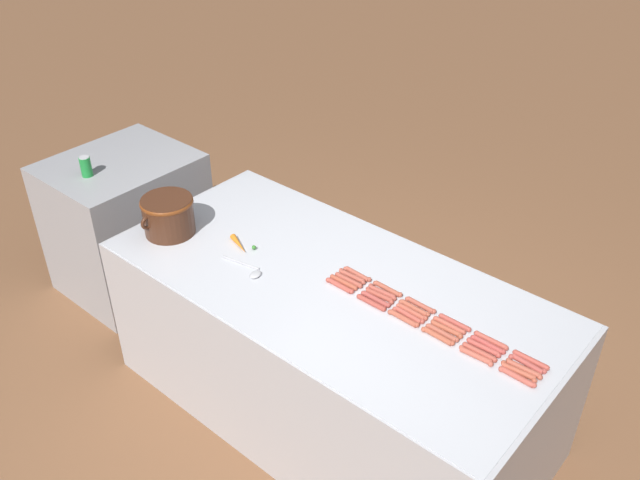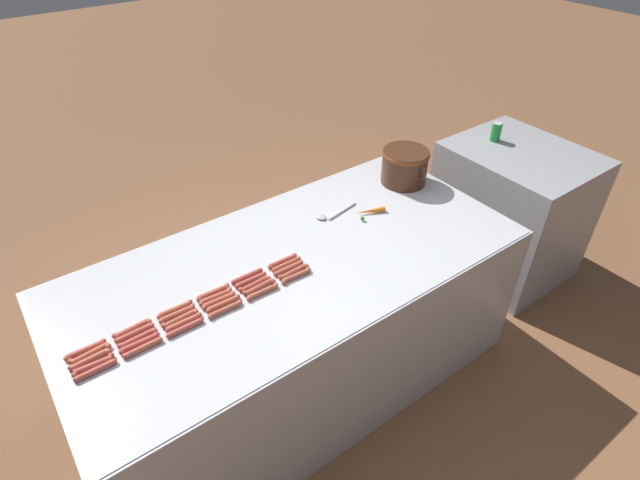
# 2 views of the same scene
# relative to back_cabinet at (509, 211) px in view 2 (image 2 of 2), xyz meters

# --- Properties ---
(ground_plane) EXTENTS (20.00, 20.00, 0.00)m
(ground_plane) POSITION_rel_back_cabinet_xyz_m (-0.02, -1.78, -0.46)
(ground_plane) COLOR brown
(griddle_counter) EXTENTS (1.10, 2.29, 0.87)m
(griddle_counter) POSITION_rel_back_cabinet_xyz_m (-0.02, -1.78, -0.02)
(griddle_counter) COLOR #BCBCC1
(griddle_counter) RESTS_ON ground_plane
(back_cabinet) EXTENTS (0.88, 0.74, 0.92)m
(back_cabinet) POSITION_rel_back_cabinet_xyz_m (0.00, 0.00, 0.00)
(back_cabinet) COLOR #A0A0A4
(back_cabinet) RESTS_ON ground_plane
(hot_dog_0) EXTENTS (0.03, 0.17, 0.02)m
(hot_dog_0) POSITION_rel_back_cabinet_xyz_m (-0.04, -2.76, 0.42)
(hot_dog_0) COLOR #B95041
(hot_dog_0) RESTS_ON griddle_counter
(hot_dog_1) EXTENTS (0.03, 0.17, 0.02)m
(hot_dog_1) POSITION_rel_back_cabinet_xyz_m (-0.04, -2.58, 0.42)
(hot_dog_1) COLOR #B95341
(hot_dog_1) RESTS_ON griddle_counter
(hot_dog_2) EXTENTS (0.03, 0.17, 0.02)m
(hot_dog_2) POSITION_rel_back_cabinet_xyz_m (-0.04, -2.39, 0.42)
(hot_dog_2) COLOR #B25239
(hot_dog_2) RESTS_ON griddle_counter
(hot_dog_3) EXTENTS (0.03, 0.17, 0.02)m
(hot_dog_3) POSITION_rel_back_cabinet_xyz_m (-0.04, -2.21, 0.42)
(hot_dog_3) COLOR #B2513B
(hot_dog_3) RESTS_ON griddle_counter
(hot_dog_4) EXTENTS (0.02, 0.17, 0.02)m
(hot_dog_4) POSITION_rel_back_cabinet_xyz_m (-0.04, -2.03, 0.42)
(hot_dog_4) COLOR #AD4439
(hot_dog_4) RESTS_ON griddle_counter
(hot_dog_5) EXTENTS (0.03, 0.17, 0.02)m
(hot_dog_5) POSITION_rel_back_cabinet_xyz_m (-0.04, -1.84, 0.42)
(hot_dog_5) COLOR #B84B3E
(hot_dog_5) RESTS_ON griddle_counter
(hot_dog_6) EXTENTS (0.04, 0.17, 0.02)m
(hot_dog_6) POSITION_rel_back_cabinet_xyz_m (-0.01, -2.76, 0.42)
(hot_dog_6) COLOR #B3513A
(hot_dog_6) RESTS_ON griddle_counter
(hot_dog_7) EXTENTS (0.03, 0.17, 0.02)m
(hot_dog_7) POSITION_rel_back_cabinet_xyz_m (-0.01, -2.58, 0.42)
(hot_dog_7) COLOR #AF4D3D
(hot_dog_7) RESTS_ON griddle_counter
(hot_dog_8) EXTENTS (0.03, 0.17, 0.02)m
(hot_dog_8) POSITION_rel_back_cabinet_xyz_m (-0.01, -2.39, 0.42)
(hot_dog_8) COLOR #AD533F
(hot_dog_8) RESTS_ON griddle_counter
(hot_dog_9) EXTENTS (0.03, 0.17, 0.02)m
(hot_dog_9) POSITION_rel_back_cabinet_xyz_m (-0.01, -2.21, 0.42)
(hot_dog_9) COLOR #B64E40
(hot_dog_9) RESTS_ON griddle_counter
(hot_dog_10) EXTENTS (0.03, 0.17, 0.02)m
(hot_dog_10) POSITION_rel_back_cabinet_xyz_m (-0.01, -2.03, 0.42)
(hot_dog_10) COLOR #AC483F
(hot_dog_10) RESTS_ON griddle_counter
(hot_dog_11) EXTENTS (0.02, 0.17, 0.02)m
(hot_dog_11) POSITION_rel_back_cabinet_xyz_m (-0.01, -1.84, 0.42)
(hot_dog_11) COLOR #B05038
(hot_dog_11) RESTS_ON griddle_counter
(hot_dog_12) EXTENTS (0.03, 0.17, 0.02)m
(hot_dog_12) POSITION_rel_back_cabinet_xyz_m (0.02, -2.76, 0.42)
(hot_dog_12) COLOR #B0533E
(hot_dog_12) RESTS_ON griddle_counter
(hot_dog_13) EXTENTS (0.03, 0.17, 0.02)m
(hot_dog_13) POSITION_rel_back_cabinet_xyz_m (0.03, -2.58, 0.42)
(hot_dog_13) COLOR #B7493F
(hot_dog_13) RESTS_ON griddle_counter
(hot_dog_14) EXTENTS (0.03, 0.17, 0.02)m
(hot_dog_14) POSITION_rel_back_cabinet_xyz_m (0.03, -2.39, 0.42)
(hot_dog_14) COLOR #AF5138
(hot_dog_14) RESTS_ON griddle_counter
(hot_dog_15) EXTENTS (0.03, 0.17, 0.02)m
(hot_dog_15) POSITION_rel_back_cabinet_xyz_m (0.02, -2.21, 0.42)
(hot_dog_15) COLOR #B5523E
(hot_dog_15) RESTS_ON griddle_counter
(hot_dog_16) EXTENTS (0.03, 0.17, 0.02)m
(hot_dog_16) POSITION_rel_back_cabinet_xyz_m (0.02, -2.03, 0.42)
(hot_dog_16) COLOR #AC4A3A
(hot_dog_16) RESTS_ON griddle_counter
(hot_dog_17) EXTENTS (0.02, 0.17, 0.02)m
(hot_dog_17) POSITION_rel_back_cabinet_xyz_m (0.02, -1.84, 0.42)
(hot_dog_17) COLOR #AE503F
(hot_dog_17) RESTS_ON griddle_counter
(hot_dog_18) EXTENTS (0.03, 0.17, 0.02)m
(hot_dog_18) POSITION_rel_back_cabinet_xyz_m (0.06, -2.76, 0.42)
(hot_dog_18) COLOR #B14840
(hot_dog_18) RESTS_ON griddle_counter
(hot_dog_19) EXTENTS (0.03, 0.17, 0.02)m
(hot_dog_19) POSITION_rel_back_cabinet_xyz_m (0.05, -2.58, 0.42)
(hot_dog_19) COLOR #B3443E
(hot_dog_19) RESTS_ON griddle_counter
(hot_dog_20) EXTENTS (0.03, 0.17, 0.02)m
(hot_dog_20) POSITION_rel_back_cabinet_xyz_m (0.05, -2.39, 0.42)
(hot_dog_20) COLOR #B75341
(hot_dog_20) RESTS_ON griddle_counter
(hot_dog_21) EXTENTS (0.03, 0.17, 0.02)m
(hot_dog_21) POSITION_rel_back_cabinet_xyz_m (0.05, -2.20, 0.42)
(hot_dog_21) COLOR #AE533C
(hot_dog_21) RESTS_ON griddle_counter
(hot_dog_22) EXTENTS (0.03, 0.17, 0.02)m
(hot_dog_22) POSITION_rel_back_cabinet_xyz_m (0.05, -2.02, 0.42)
(hot_dog_22) COLOR #AD4D3F
(hot_dog_22) RESTS_ON griddle_counter
(hot_dog_23) EXTENTS (0.03, 0.17, 0.02)m
(hot_dog_23) POSITION_rel_back_cabinet_xyz_m (0.06, -1.84, 0.42)
(hot_dog_23) COLOR #AB4F3F
(hot_dog_23) RESTS_ON griddle_counter
(hot_dog_24) EXTENTS (0.02, 0.17, 0.02)m
(hot_dog_24) POSITION_rel_back_cabinet_xyz_m (0.09, -2.76, 0.42)
(hot_dog_24) COLOR #B3493D
(hot_dog_24) RESTS_ON griddle_counter
(hot_dog_25) EXTENTS (0.03, 0.17, 0.02)m
(hot_dog_25) POSITION_rel_back_cabinet_xyz_m (0.09, -2.58, 0.42)
(hot_dog_25) COLOR #B64E40
(hot_dog_25) RESTS_ON griddle_counter
(hot_dog_26) EXTENTS (0.03, 0.17, 0.02)m
(hot_dog_26) POSITION_rel_back_cabinet_xyz_m (0.09, -2.40, 0.42)
(hot_dog_26) COLOR #AF493E
(hot_dog_26) RESTS_ON griddle_counter
(hot_dog_27) EXTENTS (0.03, 0.17, 0.02)m
(hot_dog_27) POSITION_rel_back_cabinet_xyz_m (0.09, -2.21, 0.42)
(hot_dog_27) COLOR #AD513F
(hot_dog_27) RESTS_ON griddle_counter
(hot_dog_28) EXTENTS (0.03, 0.17, 0.02)m
(hot_dog_28) POSITION_rel_back_cabinet_xyz_m (0.09, -2.03, 0.42)
(hot_dog_28) COLOR #AD533E
(hot_dog_28) RESTS_ON griddle_counter
(hot_dog_29) EXTENTS (0.03, 0.17, 0.02)m
(hot_dog_29) POSITION_rel_back_cabinet_xyz_m (0.09, -1.84, 0.42)
(hot_dog_29) COLOR #AD5341
(hot_dog_29) RESTS_ON griddle_counter
(bean_pot) EXTENTS (0.35, 0.28, 0.21)m
(bean_pot) POSITION_rel_back_cabinet_xyz_m (-0.25, -0.84, 0.53)
(bean_pot) COLOR #472616
(bean_pot) RESTS_ON griddle_counter
(serving_spoon) EXTENTS (0.09, 0.27, 0.02)m
(serving_spoon) POSITION_rel_back_cabinet_xyz_m (-0.23, -1.42, 0.42)
(serving_spoon) COLOR #B7B7BC
(serving_spoon) RESTS_ON griddle_counter
(carrot) EXTENTS (0.09, 0.18, 0.03)m
(carrot) POSITION_rel_back_cabinet_xyz_m (-0.11, -1.22, 0.43)
(carrot) COLOR orange
(carrot) RESTS_ON griddle_counter
(soda_can) EXTENTS (0.07, 0.07, 0.12)m
(soda_can) POSITION_rel_back_cabinet_xyz_m (-0.23, -0.03, 0.52)
(soda_can) COLOR #1E8C38
(soda_can) RESTS_ON back_cabinet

